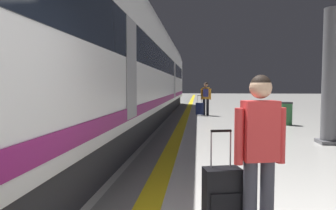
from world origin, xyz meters
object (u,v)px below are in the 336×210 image
(traveller_foreground, at_px, (260,146))
(passenger_near, at_px, (206,96))
(platform_pillar, at_px, (331,80))
(waste_bin, at_px, (286,113))
(suitcase_near, at_px, (200,109))
(rolling_suitcase_foreground, at_px, (222,199))
(high_speed_train, at_px, (123,60))

(traveller_foreground, height_order, passenger_near, passenger_near)
(platform_pillar, xyz_separation_m, waste_bin, (-0.00, 3.96, -1.27))
(suitcase_near, relative_size, platform_pillar, 0.29)
(rolling_suitcase_foreground, distance_m, platform_pillar, 6.43)
(suitcase_near, bearing_deg, waste_bin, -44.90)
(rolling_suitcase_foreground, relative_size, passenger_near, 0.63)
(high_speed_train, height_order, waste_bin, high_speed_train)
(rolling_suitcase_foreground, height_order, waste_bin, rolling_suitcase_foreground)
(high_speed_train, distance_m, traveller_foreground, 9.01)
(traveller_foreground, height_order, rolling_suitcase_foreground, traveller_foreground)
(waste_bin, bearing_deg, passenger_near, 130.71)
(waste_bin, bearing_deg, platform_pillar, -89.96)
(traveller_foreground, relative_size, suitcase_near, 1.57)
(traveller_foreground, relative_size, passenger_near, 0.95)
(traveller_foreground, distance_m, waste_bin, 9.89)
(high_speed_train, relative_size, rolling_suitcase_foreground, 30.27)
(suitcase_near, xyz_separation_m, waste_bin, (3.42, -3.41, 0.09))
(rolling_suitcase_foreground, xyz_separation_m, suitcase_near, (-0.16, 12.75, -0.02))
(high_speed_train, bearing_deg, platform_pillar, -23.28)
(waste_bin, bearing_deg, traveller_foreground, -107.16)
(high_speed_train, height_order, rolling_suitcase_foreground, high_speed_train)
(traveller_foreground, relative_size, platform_pillar, 0.46)
(traveller_foreground, bearing_deg, passenger_near, 90.84)
(rolling_suitcase_foreground, bearing_deg, suitcase_near, 90.71)
(rolling_suitcase_foreground, xyz_separation_m, passenger_near, (0.16, 12.95, 0.65))
(high_speed_train, height_order, suitcase_near, high_speed_train)
(rolling_suitcase_foreground, distance_m, passenger_near, 12.97)
(passenger_near, bearing_deg, traveller_foreground, -89.16)
(passenger_near, bearing_deg, high_speed_train, -123.62)
(traveller_foreground, xyz_separation_m, platform_pillar, (2.92, 5.47, 0.76))
(passenger_near, height_order, waste_bin, passenger_near)
(traveller_foreground, xyz_separation_m, suitcase_near, (-0.51, 12.84, -0.60))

